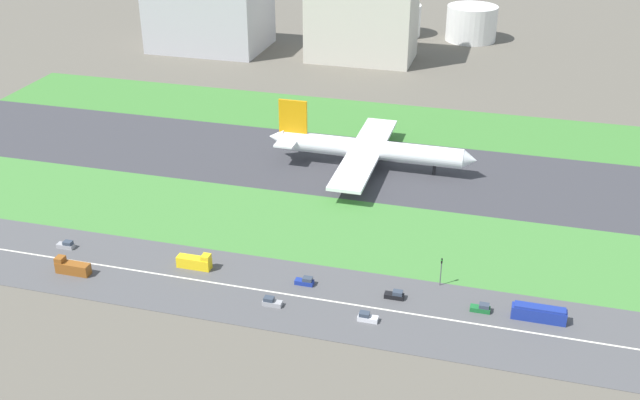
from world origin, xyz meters
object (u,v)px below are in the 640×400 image
(terminal_building, at_px, (210,16))
(fuel_tank_west, at_px, (398,20))
(car_1, at_px, (305,281))
(hangar_building, at_px, (362,11))
(car_0, at_px, (395,295))
(traffic_light, at_px, (441,270))
(car_5, at_px, (271,302))
(bus_0, at_px, (539,313))
(car_6, at_px, (367,317))
(fuel_tank_centre, at_px, (471,23))
(truck_1, at_px, (195,262))
(car_2, at_px, (481,308))
(car_4, at_px, (66,245))
(airliner, at_px, (366,149))
(truck_0, at_px, (72,267))

(terminal_building, bearing_deg, fuel_tank_west, 29.20)
(car_1, bearing_deg, hangar_building, 98.53)
(car_0, bearing_deg, traffic_light, 41.20)
(car_5, height_order, hangar_building, hangar_building)
(car_1, relative_size, bus_0, 0.38)
(car_6, distance_m, hangar_building, 198.07)
(fuel_tank_west, bearing_deg, fuel_tank_centre, 0.00)
(truck_1, height_order, bus_0, truck_1)
(car_5, relative_size, car_2, 1.00)
(car_4, relative_size, hangar_building, 0.10)
(terminal_building, height_order, hangar_building, hangar_building)
(car_5, xyz_separation_m, fuel_tank_west, (-13.86, 237.00, 6.57))
(car_6, relative_size, bus_0, 0.38)
(car_0, bearing_deg, car_1, 180.00)
(airliner, xyz_separation_m, car_0, (21.63, -68.00, -5.31))
(bus_0, bearing_deg, traffic_light, 160.26)
(truck_1, distance_m, bus_0, 80.25)
(traffic_light, bearing_deg, car_2, -38.41)
(car_1, distance_m, traffic_light, 31.54)
(car_2, bearing_deg, hangar_building, 110.41)
(fuel_tank_centre, bearing_deg, car_6, -90.02)
(car_5, xyz_separation_m, bus_0, (57.53, 10.00, 0.90))
(airliner, xyz_separation_m, car_4, (-62.47, -68.00, -5.31))
(car_0, bearing_deg, car_6, -113.49)
(car_1, xyz_separation_m, truck_0, (-54.97, -10.00, 0.75))
(car_2, height_order, traffic_light, traffic_light)
(car_1, xyz_separation_m, truck_1, (-27.65, -0.00, 0.75))
(airliner, height_order, car_5, airliner)
(car_4, height_order, car_6, same)
(bus_0, relative_size, fuel_tank_west, 0.52)
(car_1, height_order, car_4, same)
(hangar_building, relative_size, fuel_tank_west, 2.08)
(truck_1, distance_m, terminal_building, 196.03)
(car_5, xyz_separation_m, car_2, (45.32, 10.00, 0.00))
(car_6, height_order, traffic_light, traffic_light)
(car_1, height_order, truck_0, truck_0)
(car_4, bearing_deg, traffic_light, 4.90)
(car_5, relative_size, car_4, 1.00)
(truck_1, xyz_separation_m, fuel_tank_west, (8.87, 227.00, 5.82))
(truck_1, distance_m, fuel_tank_centre, 231.43)
(truck_1, bearing_deg, fuel_tank_west, 87.76)
(car_0, xyz_separation_m, hangar_building, (-48.50, 182.00, 20.49))
(hangar_building, height_order, fuel_tank_west, hangar_building)
(car_5, distance_m, terminal_building, 214.38)
(car_5, distance_m, fuel_tank_west, 237.50)
(airliner, relative_size, fuel_tank_west, 2.93)
(fuel_tank_centre, bearing_deg, car_5, -95.27)
(truck_0, bearing_deg, truck_1, -159.89)
(car_1, relative_size, fuel_tank_centre, 0.18)
(fuel_tank_centre, bearing_deg, car_0, -88.92)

